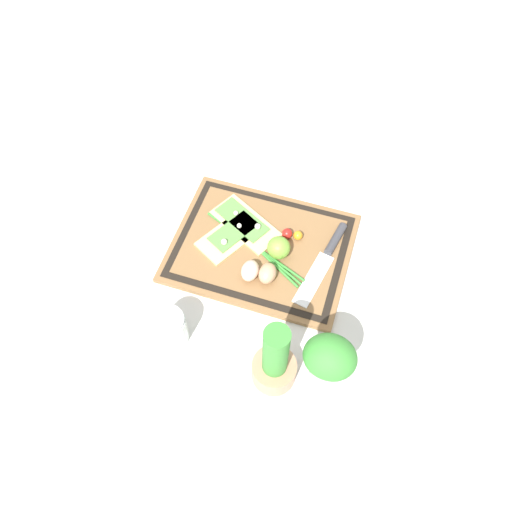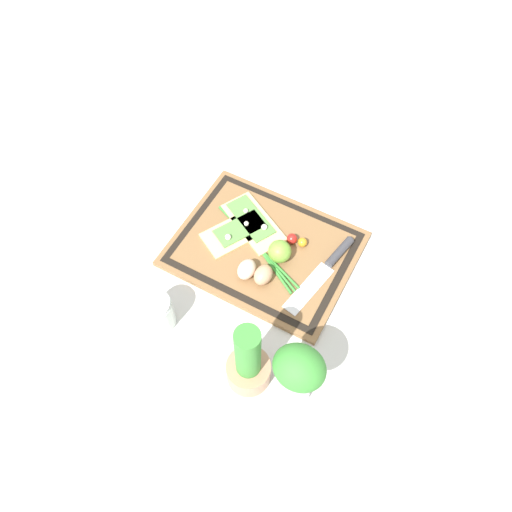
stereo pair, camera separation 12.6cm
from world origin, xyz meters
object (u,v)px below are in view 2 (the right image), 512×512
Objects in this scene: knife at (331,262)px; sauce_jar at (157,313)px; herb_pot at (248,364)px; cherry_tomato_yellow at (302,242)px; pizza_slice_near at (253,222)px; cherry_tomato_red at (292,239)px; pizza_slice_far at (237,231)px; egg_brown at (263,275)px; herb_glass at (298,374)px; lime at (280,251)px; egg_pink at (246,269)px.

sauce_jar reaches higher than knife.
cherry_tomato_yellow is at bearing -82.96° from herb_pot.
pizza_slice_near reaches higher than knife.
cherry_tomato_yellow is 0.11× the size of herb_pot.
pizza_slice_far is at bearing 16.88° from cherry_tomato_red.
cherry_tomato_yellow reaches higher than knife.
egg_brown is (-0.13, 0.09, 0.02)m from pizza_slice_far.
herb_pot is at bearing 176.36° from sauce_jar.
cherry_tomato_red is 0.40m from herb_glass.
egg_brown is at bearing 85.30° from lime.
lime is (-0.14, 0.02, 0.02)m from pizza_slice_far.
lime is at bearing 20.62° from knife.
knife is at bearing -136.70° from egg_brown.
lime reaches higher than knife.
sauce_jar is 0.37m from herb_glass.
knife is at bearing -173.43° from pizza_slice_far.
egg_brown is at bearing 144.58° from pizza_slice_far.
egg_pink is 0.33m from herb_glass.
knife is at bearing -97.06° from herb_pot.
knife is (-0.23, 0.02, 0.00)m from pizza_slice_near.
lime is 0.35m from herb_glass.
egg_brown is at bearing -47.84° from herb_glass.
lime is 2.39× the size of cherry_tomato_yellow.
pizza_slice_near is 0.15m from cherry_tomato_yellow.
herb_pot is at bearing 82.94° from knife.
lime is 0.06m from cherry_tomato_red.
pizza_slice_near is at bearing -52.93° from egg_brown.
sauce_jar reaches higher than pizza_slice_near.
knife is 9.55× the size of cherry_tomato_red.
egg_pink is (-0.08, 0.10, 0.02)m from pizza_slice_far.
lime is at bearing -57.10° from herb_glass.
herb_glass is (-0.24, 0.21, 0.08)m from egg_pink.
pizza_slice_near is at bearing -67.66° from egg_pink.
cherry_tomato_yellow is (-0.03, -0.06, -0.02)m from lime.
lime is 0.62× the size of sauce_jar.
pizza_slice_near is 0.81× the size of knife.
knife is at bearing -143.84° from egg_pink.
sauce_jar is (0.18, 0.35, 0.01)m from cherry_tomato_red.
herb_glass is (-0.19, 0.21, 0.08)m from egg_brown.
herb_pot is 0.12m from herb_glass.
herb_glass is (-0.06, 0.33, 0.10)m from knife.
egg_pink is at bearing 130.56° from pizza_slice_far.
herb_glass is at bearing 113.42° from cherry_tomato_yellow.
cherry_tomato_yellow is (-0.15, 0.00, 0.01)m from pizza_slice_near.
pizza_slice_far is 0.83× the size of herb_pot.
egg_pink is 2.08× the size of cherry_tomato_red.
pizza_slice_far is 0.16m from egg_brown.
egg_pink is 0.28× the size of herb_glass.
herb_glass is (-0.18, 0.35, 0.09)m from cherry_tomato_red.
sauce_jar is at bearing -3.64° from herb_pot.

